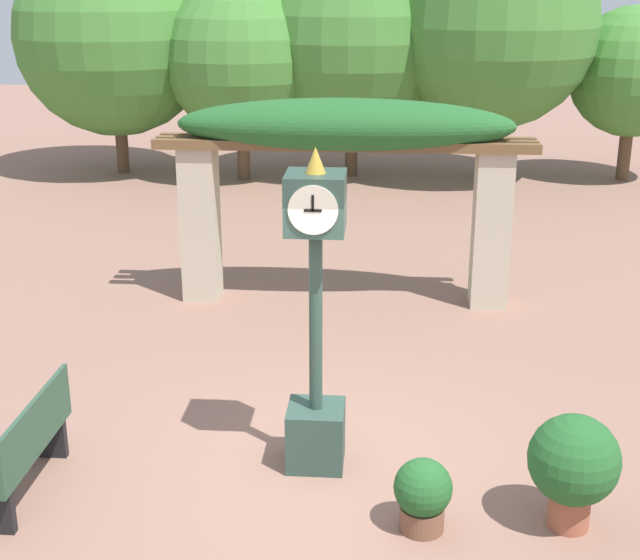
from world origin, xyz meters
The scene contains 7 objects.
ground_plane centered at (0.00, 0.00, 0.00)m, with size 60.00×60.00×0.00m, color #8E6656.
pedestal_clock centered at (-0.03, 0.09, 1.36)m, with size 0.52×0.55×2.96m.
pergola centered at (0.00, 4.51, 2.14)m, with size 5.06×1.09×2.80m.
potted_plant_near_left centered at (2.12, -0.76, 0.58)m, with size 0.74×0.74×0.99m.
potted_plant_near_right centered at (0.92, -0.89, 0.33)m, with size 0.48×0.48×0.63m.
park_bench centered at (-2.51, -0.59, 0.44)m, with size 0.42×1.53×0.89m.
tree_line centered at (-0.77, 12.66, 3.02)m, with size 14.93×4.67×5.52m.
Camera 1 is at (0.56, -7.20, 4.29)m, focal length 50.00 mm.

